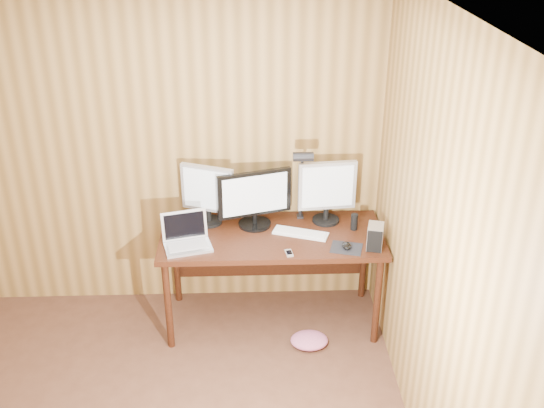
{
  "coord_description": "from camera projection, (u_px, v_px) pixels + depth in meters",
  "views": [
    {
      "loc": [
        0.79,
        -2.35,
        3.0
      ],
      "look_at": [
        0.93,
        1.58,
        1.02
      ],
      "focal_mm": 42.0,
      "sensor_mm": 36.0,
      "label": 1
    }
  ],
  "objects": [
    {
      "name": "room_shell",
      "position": [
        79.0,
        319.0,
        2.86
      ],
      "size": [
        4.0,
        4.0,
        4.0
      ],
      "color": "#4E2D1D",
      "rests_on": "ground"
    },
    {
      "name": "laptop",
      "position": [
        186.0,
        238.0,
        4.42
      ],
      "size": [
        0.37,
        0.32,
        0.23
      ],
      "rotation": [
        0.0,
        0.0,
        0.25
      ],
      "color": "silver",
      "rests_on": "desk"
    },
    {
      "name": "mouse",
      "position": [
        347.0,
        246.0,
        4.39
      ],
      "size": [
        0.1,
        0.12,
        0.04
      ],
      "primitive_type": "ellipsoid",
      "rotation": [
        0.0,
        0.0,
        -0.42
      ],
      "color": "black",
      "rests_on": "mousepad"
    },
    {
      "name": "desk",
      "position": [
        271.0,
        244.0,
        4.69
      ],
      "size": [
        1.6,
        0.7,
        0.75
      ],
      "color": "black",
      "rests_on": "floor"
    },
    {
      "name": "mousepad",
      "position": [
        346.0,
        248.0,
        4.4
      ],
      "size": [
        0.25,
        0.22,
        0.0
      ],
      "primitive_type": "cube",
      "rotation": [
        0.0,
        0.0,
        -0.27
      ],
      "color": "black",
      "rests_on": "desk"
    },
    {
      "name": "speaker",
      "position": [
        354.0,
        222.0,
        4.61
      ],
      "size": [
        0.05,
        0.05,
        0.12
      ],
      "primitive_type": "cylinder",
      "color": "black",
      "rests_on": "desk"
    },
    {
      "name": "monitor_center",
      "position": [
        254.0,
        198.0,
        4.59
      ],
      "size": [
        0.54,
        0.24,
        0.43
      ],
      "rotation": [
        0.0,
        0.0,
        0.29
      ],
      "color": "black",
      "rests_on": "desk"
    },
    {
      "name": "monitor_right",
      "position": [
        327.0,
        190.0,
        4.64
      ],
      "size": [
        0.43,
        0.2,
        0.48
      ],
      "rotation": [
        0.0,
        0.0,
        0.09
      ],
      "color": "black",
      "rests_on": "desk"
    },
    {
      "name": "fabric_pile",
      "position": [
        309.0,
        340.0,
        4.61
      ],
      "size": [
        0.33,
        0.3,
        0.09
      ],
      "primitive_type": null,
      "rotation": [
        0.0,
        0.0,
        0.34
      ],
      "color": "#BB5B7F",
      "rests_on": "floor"
    },
    {
      "name": "keyboard",
      "position": [
        301.0,
        233.0,
        4.57
      ],
      "size": [
        0.41,
        0.24,
        0.02
      ],
      "rotation": [
        0.0,
        0.0,
        -0.34
      ],
      "color": "white",
      "rests_on": "desk"
    },
    {
      "name": "monitor_left",
      "position": [
        208.0,
        193.0,
        4.62
      ],
      "size": [
        0.39,
        0.19,
        0.46
      ],
      "rotation": [
        0.0,
        0.0,
        -0.38
      ],
      "color": "black",
      "rests_on": "desk"
    },
    {
      "name": "hard_drive",
      "position": [
        375.0,
        237.0,
        4.37
      ],
      "size": [
        0.14,
        0.17,
        0.17
      ],
      "rotation": [
        0.0,
        0.0,
        -0.25
      ],
      "color": "silver",
      "rests_on": "desk"
    },
    {
      "name": "desk_lamp",
      "position": [
        302.0,
        175.0,
        4.56
      ],
      "size": [
        0.14,
        0.21,
        0.63
      ],
      "rotation": [
        0.0,
        0.0,
        0.03
      ],
      "color": "black",
      "rests_on": "desk"
    },
    {
      "name": "phone",
      "position": [
        289.0,
        253.0,
        4.33
      ],
      "size": [
        0.06,
        0.1,
        0.01
      ],
      "rotation": [
        0.0,
        0.0,
        0.15
      ],
      "color": "silver",
      "rests_on": "desk"
    }
  ]
}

